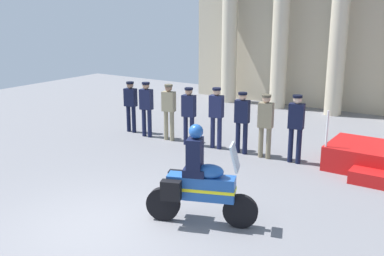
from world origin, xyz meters
name	(u,v)px	position (x,y,z in m)	size (l,w,h in m)	color
ground_plane	(102,229)	(0.00, 0.00, 0.00)	(28.74, 28.74, 0.00)	slate
colonnade_backdrop	(345,8)	(0.71, 11.92, 3.85)	(12.85, 1.48, 7.21)	#B6AB91
officer_in_row_0	(131,103)	(-3.92, 5.37, 0.96)	(0.41, 0.27, 1.62)	black
officer_in_row_1	(146,105)	(-3.16, 5.22, 1.00)	(0.41, 0.27, 1.69)	#141938
officer_in_row_2	(169,108)	(-2.36, 5.28, 1.00)	(0.41, 0.27, 1.70)	gray
officer_in_row_3	(189,112)	(-1.59, 5.19, 0.99)	(0.41, 0.27, 1.68)	#141938
officer_in_row_4	(216,113)	(-0.76, 5.34, 1.03)	(0.41, 0.27, 1.74)	#191E42
officer_in_row_5	(242,118)	(0.05, 5.34, 1.00)	(0.41, 0.27, 1.70)	black
officer_in_row_6	(266,121)	(0.74, 5.32, 1.01)	(0.41, 0.27, 1.71)	#7A7056
officer_in_row_7	(296,123)	(1.55, 5.38, 1.05)	(0.41, 0.27, 1.77)	black
motorcycle_with_rider	(197,183)	(1.32, 1.14, 0.79)	(2.00, 1.00, 1.90)	black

